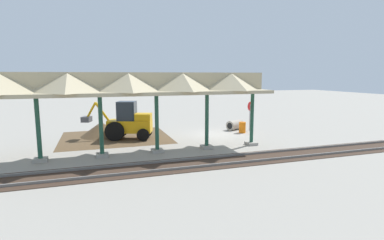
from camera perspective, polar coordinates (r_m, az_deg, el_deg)
name	(u,v)px	position (r m, az deg, el deg)	size (l,w,h in m)	color
ground_plane	(215,135)	(24.14, 4.33, -2.80)	(120.00, 120.00, 0.00)	gray
dirt_work_zone	(116,137)	(23.74, -14.33, -3.22)	(8.02, 7.00, 0.01)	brown
platform_canopy	(128,85)	(17.92, -12.01, 6.53)	(17.54, 3.20, 4.90)	#9E998E
rail_tracks	(262,157)	(17.92, 13.11, -6.91)	(60.00, 2.58, 0.15)	slate
stop_sign	(250,110)	(25.90, 10.97, 1.92)	(0.66, 0.42, 2.52)	gray
backhoe	(128,122)	(22.77, -12.11, -0.41)	(5.20, 2.80, 2.82)	orange
dirt_mound	(102,136)	(24.57, -16.82, -2.94)	(6.40, 6.40, 2.26)	brown
concrete_pipe	(235,125)	(26.54, 8.20, -0.92)	(1.77, 1.46, 0.83)	#9E9384
traffic_barrel	(242,127)	(25.14, 9.56, -1.40)	(0.56, 0.56, 0.90)	orange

